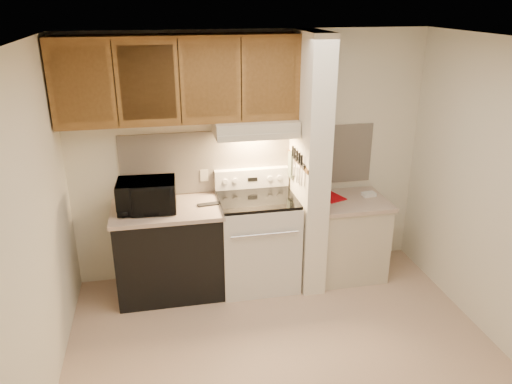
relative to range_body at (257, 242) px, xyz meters
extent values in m
plane|color=#CBA98F|center=(0.00, -1.16, -0.46)|extent=(3.60, 3.60, 0.00)
plane|color=white|center=(0.00, -1.16, 2.04)|extent=(3.60, 3.60, 0.00)
cube|color=#EFE8CD|center=(0.00, 0.34, 0.79)|extent=(3.60, 2.50, 0.02)
cube|color=#EFE8CD|center=(-1.80, -1.16, 0.79)|extent=(0.02, 3.00, 2.50)
cube|color=#EFE8CD|center=(1.80, -1.16, 0.79)|extent=(0.02, 3.00, 2.50)
cube|color=beige|center=(0.00, 0.33, 0.78)|extent=(2.60, 0.02, 0.63)
cube|color=silver|center=(0.00, 0.00, 0.00)|extent=(0.76, 0.65, 0.92)
cube|color=black|center=(0.00, -0.32, 0.04)|extent=(0.50, 0.01, 0.30)
cylinder|color=silver|center=(0.00, -0.35, 0.26)|extent=(0.65, 0.02, 0.02)
cube|color=black|center=(0.00, 0.00, 0.48)|extent=(0.74, 0.64, 0.03)
cube|color=silver|center=(0.00, 0.28, 0.59)|extent=(0.76, 0.08, 0.20)
cube|color=black|center=(0.00, 0.24, 0.59)|extent=(0.10, 0.01, 0.04)
cylinder|color=silver|center=(-0.28, 0.24, 0.59)|extent=(0.05, 0.02, 0.05)
cylinder|color=silver|center=(-0.18, 0.24, 0.59)|extent=(0.05, 0.02, 0.05)
cylinder|color=silver|center=(0.18, 0.24, 0.59)|extent=(0.05, 0.02, 0.05)
cylinder|color=silver|center=(0.28, 0.24, 0.59)|extent=(0.05, 0.02, 0.05)
cube|color=black|center=(-0.88, 0.01, -0.03)|extent=(1.00, 0.63, 0.87)
cube|color=#BCA290|center=(-0.88, 0.01, 0.43)|extent=(1.04, 0.67, 0.04)
cube|color=black|center=(-0.48, 0.00, 0.46)|extent=(0.22, 0.09, 0.01)
cylinder|color=#276054|center=(-0.83, 0.23, 0.50)|extent=(0.08, 0.08, 0.09)
cube|color=beige|center=(-0.48, 0.32, 0.64)|extent=(0.08, 0.01, 0.12)
imported|color=black|center=(-1.05, -0.01, 0.60)|extent=(0.55, 0.39, 0.29)
cube|color=white|center=(0.51, -0.01, 0.79)|extent=(0.22, 0.70, 2.50)
cube|color=brown|center=(0.39, -0.01, 0.84)|extent=(0.01, 0.70, 0.04)
cube|color=black|center=(0.39, -0.06, 0.86)|extent=(0.02, 0.42, 0.04)
cube|color=silver|center=(0.38, -0.23, 0.76)|extent=(0.01, 0.03, 0.16)
cylinder|color=black|center=(0.38, -0.20, 0.91)|extent=(0.02, 0.02, 0.10)
cube|color=silver|center=(0.38, -0.13, 0.75)|extent=(0.01, 0.04, 0.18)
cylinder|color=black|center=(0.38, -0.13, 0.91)|extent=(0.02, 0.02, 0.10)
cube|color=silver|center=(0.38, -0.07, 0.74)|extent=(0.01, 0.04, 0.20)
cylinder|color=black|center=(0.38, -0.05, 0.91)|extent=(0.02, 0.02, 0.10)
cube|color=silver|center=(0.38, 0.03, 0.76)|extent=(0.01, 0.04, 0.16)
cylinder|color=black|center=(0.38, 0.03, 0.91)|extent=(0.02, 0.02, 0.10)
cube|color=silver|center=(0.38, 0.09, 0.75)|extent=(0.01, 0.04, 0.18)
cylinder|color=black|center=(0.38, 0.11, 0.91)|extent=(0.02, 0.02, 0.10)
cube|color=slate|center=(0.38, 0.17, 0.75)|extent=(0.03, 0.11, 0.26)
cube|color=beige|center=(0.97, -0.01, -0.06)|extent=(0.70, 0.60, 0.81)
cube|color=#BCA290|center=(0.97, -0.01, 0.37)|extent=(0.74, 0.64, 0.04)
cube|color=#AA040B|center=(0.79, 0.09, 0.39)|extent=(0.29, 0.34, 0.01)
cube|color=white|center=(1.19, 0.05, 0.41)|extent=(0.15, 0.11, 0.04)
cube|color=beige|center=(0.00, 0.12, 1.17)|extent=(0.78, 0.44, 0.15)
cube|color=beige|center=(0.00, -0.08, 1.12)|extent=(0.78, 0.04, 0.06)
cube|color=brown|center=(-0.69, 0.17, 1.62)|extent=(2.18, 0.33, 0.77)
cube|color=brown|center=(-1.51, 0.01, 1.62)|extent=(0.46, 0.01, 0.63)
cube|color=black|center=(-1.23, 0.01, 1.62)|extent=(0.01, 0.01, 0.73)
cube|color=brown|center=(-0.96, 0.01, 1.62)|extent=(0.46, 0.01, 0.63)
cube|color=black|center=(-0.69, 0.01, 1.62)|extent=(0.01, 0.01, 0.73)
cube|color=brown|center=(-0.42, 0.01, 1.62)|extent=(0.46, 0.01, 0.63)
cube|color=black|center=(-0.14, 0.01, 1.62)|extent=(0.01, 0.01, 0.73)
cube|color=brown|center=(0.13, 0.01, 1.62)|extent=(0.46, 0.01, 0.63)
camera|label=1|loc=(-0.91, -4.41, 2.32)|focal=35.00mm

